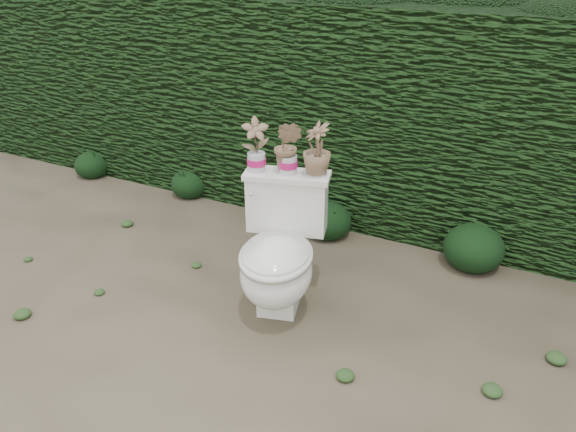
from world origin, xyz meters
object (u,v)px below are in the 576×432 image
at_px(potted_plant_left, 256,146).
at_px(potted_plant_center, 288,148).
at_px(potted_plant_right, 317,151).
at_px(toilet, 279,256).

bearing_deg(potted_plant_left, potted_plant_center, -25.50).
relative_size(potted_plant_center, potted_plant_right, 1.02).
distance_m(toilet, potted_plant_left, 0.65).
bearing_deg(potted_plant_center, potted_plant_left, -158.93).
xyz_separation_m(toilet, potted_plant_right, (0.10, 0.28, 0.57)).
xyz_separation_m(toilet, potted_plant_left, (-0.24, 0.18, 0.57)).
height_order(toilet, potted_plant_center, potted_plant_center).
relative_size(toilet, potted_plant_right, 2.60).
height_order(toilet, potted_plant_left, potted_plant_left).
xyz_separation_m(toilet, potted_plant_center, (-0.06, 0.23, 0.57)).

